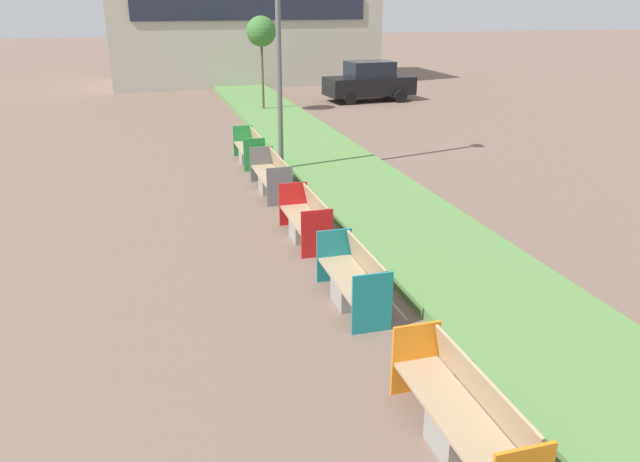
{
  "coord_description": "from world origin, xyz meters",
  "views": [
    {
      "loc": [
        -2.06,
        2.44,
        4.63
      ],
      "look_at": [
        0.9,
        12.8,
        0.6
      ],
      "focal_mm": 35.0,
      "sensor_mm": 36.0,
      "label": 1
    }
  ],
  "objects_px": {
    "bench_teal_frame": "(353,283)",
    "bench_red_frame": "(306,223)",
    "bench_grey_frame": "(272,178)",
    "bench_green_frame": "(250,151)",
    "parked_car_distant": "(369,82)",
    "sapling_tree_far": "(261,32)",
    "bench_orange_frame": "(462,421)"
  },
  "relations": [
    {
      "from": "bench_red_frame",
      "to": "sapling_tree_far",
      "type": "relative_size",
      "value": 0.49
    },
    {
      "from": "bench_red_frame",
      "to": "bench_green_frame",
      "type": "bearing_deg",
      "value": 89.99
    },
    {
      "from": "bench_orange_frame",
      "to": "parked_car_distant",
      "type": "height_order",
      "value": "parked_car_distant"
    },
    {
      "from": "sapling_tree_far",
      "to": "bench_orange_frame",
      "type": "bearing_deg",
      "value": -95.44
    },
    {
      "from": "bench_orange_frame",
      "to": "bench_grey_frame",
      "type": "height_order",
      "value": "same"
    },
    {
      "from": "bench_orange_frame",
      "to": "bench_teal_frame",
      "type": "height_order",
      "value": "same"
    },
    {
      "from": "sapling_tree_far",
      "to": "parked_car_distant",
      "type": "relative_size",
      "value": 0.92
    },
    {
      "from": "bench_orange_frame",
      "to": "bench_grey_frame",
      "type": "bearing_deg",
      "value": 90.0
    },
    {
      "from": "bench_red_frame",
      "to": "sapling_tree_far",
      "type": "height_order",
      "value": "sapling_tree_far"
    },
    {
      "from": "bench_red_frame",
      "to": "parked_car_distant",
      "type": "relative_size",
      "value": 0.45
    },
    {
      "from": "bench_green_frame",
      "to": "parked_car_distant",
      "type": "distance_m",
      "value": 12.87
    },
    {
      "from": "bench_red_frame",
      "to": "parked_car_distant",
      "type": "bearing_deg",
      "value": 65.94
    },
    {
      "from": "sapling_tree_far",
      "to": "bench_red_frame",
      "type": "bearing_deg",
      "value": -97.81
    },
    {
      "from": "bench_grey_frame",
      "to": "parked_car_distant",
      "type": "relative_size",
      "value": 0.53
    },
    {
      "from": "bench_teal_frame",
      "to": "bench_red_frame",
      "type": "distance_m",
      "value": 2.98
    },
    {
      "from": "sapling_tree_far",
      "to": "bench_green_frame",
      "type": "bearing_deg",
      "value": -103.7
    },
    {
      "from": "bench_grey_frame",
      "to": "bench_green_frame",
      "type": "xyz_separation_m",
      "value": [
        -0.0,
        3.18,
        -0.01
      ]
    },
    {
      "from": "bench_red_frame",
      "to": "bench_orange_frame",
      "type": "bearing_deg",
      "value": -89.96
    },
    {
      "from": "bench_red_frame",
      "to": "parked_car_distant",
      "type": "xyz_separation_m",
      "value": [
        7.59,
        16.99,
        0.55
      ]
    },
    {
      "from": "bench_teal_frame",
      "to": "bench_red_frame",
      "type": "xyz_separation_m",
      "value": [
        0.0,
        2.98,
        0.0
      ]
    },
    {
      "from": "bench_teal_frame",
      "to": "bench_red_frame",
      "type": "bearing_deg",
      "value": 89.99
    },
    {
      "from": "sapling_tree_far",
      "to": "parked_car_distant",
      "type": "bearing_deg",
      "value": 18.74
    },
    {
      "from": "bench_green_frame",
      "to": "parked_car_distant",
      "type": "relative_size",
      "value": 0.47
    },
    {
      "from": "bench_grey_frame",
      "to": "bench_green_frame",
      "type": "distance_m",
      "value": 3.18
    },
    {
      "from": "bench_grey_frame",
      "to": "sapling_tree_far",
      "type": "xyz_separation_m",
      "value": [
        2.07,
        11.69,
        2.96
      ]
    },
    {
      "from": "bench_orange_frame",
      "to": "sapling_tree_far",
      "type": "xyz_separation_m",
      "value": [
        2.07,
        21.72,
        2.96
      ]
    },
    {
      "from": "bench_orange_frame",
      "to": "bench_red_frame",
      "type": "height_order",
      "value": "same"
    },
    {
      "from": "bench_red_frame",
      "to": "bench_green_frame",
      "type": "relative_size",
      "value": 0.97
    },
    {
      "from": "bench_red_frame",
      "to": "sapling_tree_far",
      "type": "xyz_separation_m",
      "value": [
        2.08,
        15.12,
        2.97
      ]
    },
    {
      "from": "bench_orange_frame",
      "to": "sapling_tree_far",
      "type": "distance_m",
      "value": 22.02
    },
    {
      "from": "bench_teal_frame",
      "to": "bench_grey_frame",
      "type": "bearing_deg",
      "value": 89.96
    },
    {
      "from": "bench_green_frame",
      "to": "bench_orange_frame",
      "type": "bearing_deg",
      "value": -89.98
    }
  ]
}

